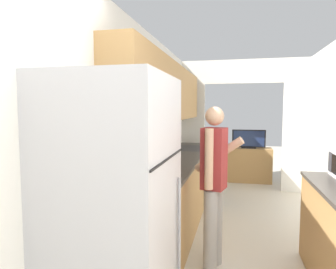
% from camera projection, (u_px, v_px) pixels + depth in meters
% --- Properties ---
extents(wall_left, '(0.38, 7.23, 2.50)m').
position_uv_depth(wall_left, '(147.00, 115.00, 3.50)').
color(wall_left, silver).
rests_on(wall_left, ground_plane).
extents(wall_far_with_doorway, '(2.76, 0.06, 2.50)m').
position_uv_depth(wall_far_with_doorway, '(243.00, 116.00, 5.75)').
color(wall_far_with_doorway, silver).
rests_on(wall_far_with_doorway, ground_plane).
extents(counter_left, '(0.62, 3.64, 0.90)m').
position_uv_depth(counter_left, '(173.00, 196.00, 3.83)').
color(counter_left, '#B2844C').
rests_on(counter_left, ground_plane).
extents(refrigerator, '(0.71, 0.82, 1.77)m').
position_uv_depth(refrigerator, '(115.00, 217.00, 1.89)').
color(refrigerator, '#B7B7BC').
rests_on(refrigerator, ground_plane).
extents(range_oven, '(0.66, 0.80, 1.04)m').
position_uv_depth(range_oven, '(190.00, 174.00, 5.10)').
color(range_oven, black).
rests_on(range_oven, ground_plane).
extents(person, '(0.51, 0.43, 1.59)m').
position_uv_depth(person, '(214.00, 183.00, 2.90)').
color(person, '#9E9E9E').
rests_on(person, ground_plane).
extents(tv_cabinet, '(0.97, 0.42, 0.73)m').
position_uv_depth(tv_cabinet, '(248.00, 165.00, 6.45)').
color(tv_cabinet, '#B2844C').
rests_on(tv_cabinet, ground_plane).
extents(television, '(0.69, 0.16, 0.39)m').
position_uv_depth(television, '(249.00, 139.00, 6.36)').
color(television, black).
rests_on(television, tv_cabinet).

